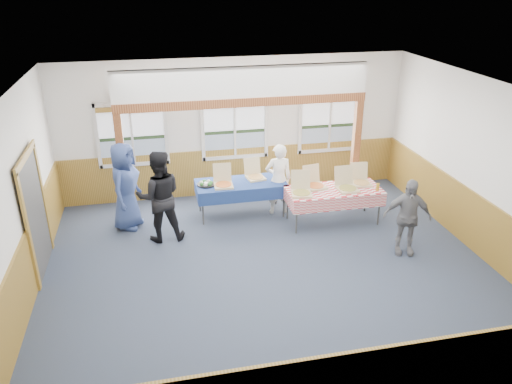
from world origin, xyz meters
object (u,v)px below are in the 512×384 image
table_right (334,191)px  person_grey (407,217)px  woman_white (278,179)px  woman_black (159,196)px  man_blue (125,186)px  table_left (241,185)px

table_right → person_grey: person_grey is taller
woman_white → table_right: bearing=148.9°
woman_black → person_grey: bearing=159.9°
woman_white → woman_black: 2.63m
woman_white → man_blue: man_blue is taller
man_blue → person_grey: 5.55m
woman_white → person_grey: woman_white is taller
woman_white → man_blue: size_ratio=0.87×
table_right → man_blue: size_ratio=1.17×
table_left → woman_black: (-1.74, -0.74, 0.22)m
table_right → woman_white: bearing=127.4°
table_right → table_left: bearing=138.3°
table_left → person_grey: person_grey is taller
table_right → man_blue: man_blue is taller
table_right → woman_white: woman_white is taller
person_grey → table_left: bearing=157.0°
table_right → woman_white: 1.23m
table_left → table_right: bearing=-28.2°
woman_black → person_grey: (4.44, -1.50, -0.17)m
woman_black → person_grey: size_ratio=1.23×
table_left → woman_black: woman_black is taller
woman_black → man_blue: bearing=-47.0°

